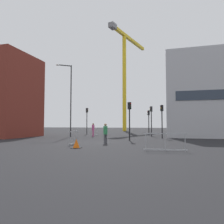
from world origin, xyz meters
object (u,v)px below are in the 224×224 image
(traffic_light_crosswalk, at_px, (151,116))
(traffic_light_verge, at_px, (162,116))
(construction_crane, at_px, (125,66))
(traffic_light_median, at_px, (149,118))
(traffic_light_near, at_px, (130,115))
(pedestrian_waiting, at_px, (105,132))
(pedestrian_walking, at_px, (93,129))
(traffic_light_far, at_px, (87,117))
(traffic_cone_striped, at_px, (76,144))
(streetlamp_tall, at_px, (69,95))

(traffic_light_crosswalk, bearing_deg, traffic_light_verge, -66.94)
(construction_crane, bearing_deg, traffic_light_median, -68.45)
(traffic_light_near, xyz_separation_m, traffic_light_crosswalk, (1.41, 8.07, 0.13))
(traffic_light_verge, xyz_separation_m, pedestrian_waiting, (-4.23, -8.27, -1.60))
(construction_crane, height_order, pedestrian_walking, construction_crane)
(construction_crane, bearing_deg, traffic_light_far, -96.18)
(pedestrian_waiting, bearing_deg, pedestrian_walking, 115.94)
(pedestrian_walking, bearing_deg, traffic_cone_striped, -74.42)
(traffic_light_verge, bearing_deg, traffic_light_crosswalk, 113.06)
(construction_crane, xyz_separation_m, streetlamp_tall, (-2.03, -25.21, -10.47))
(construction_crane, bearing_deg, traffic_light_crosswalk, -69.48)
(pedestrian_waiting, bearing_deg, streetlamp_tall, 132.76)
(traffic_light_near, distance_m, pedestrian_walking, 8.33)
(pedestrian_waiting, relative_size, traffic_cone_striped, 2.65)
(traffic_light_far, distance_m, pedestrian_waiting, 15.85)
(traffic_light_crosswalk, bearing_deg, traffic_light_near, -99.94)
(traffic_light_far, distance_m, pedestrian_walking, 5.57)
(streetlamp_tall, relative_size, traffic_cone_striped, 14.62)
(traffic_light_near, xyz_separation_m, traffic_light_median, (0.81, 10.71, -0.10))
(construction_crane, relative_size, traffic_cone_striped, 37.81)
(traffic_light_verge, distance_m, traffic_light_crosswalk, 3.85)
(construction_crane, distance_m, traffic_light_crosswalk, 26.22)
(traffic_light_near, relative_size, traffic_light_far, 0.91)
(traffic_light_near, height_order, traffic_light_median, traffic_light_near)
(pedestrian_walking, bearing_deg, traffic_light_verge, -7.47)
(traffic_light_near, xyz_separation_m, traffic_light_far, (-8.61, 10.22, 0.22))
(traffic_light_crosswalk, bearing_deg, pedestrian_waiting, -102.99)
(construction_crane, height_order, pedestrian_waiting, construction_crane)
(construction_crane, height_order, traffic_light_far, construction_crane)
(traffic_light_near, height_order, pedestrian_waiting, traffic_light_near)
(traffic_light_crosswalk, height_order, traffic_light_median, traffic_light_crosswalk)
(traffic_light_median, distance_m, pedestrian_waiting, 14.68)
(streetlamp_tall, xyz_separation_m, traffic_light_far, (-0.04, 6.10, -2.57))
(construction_crane, bearing_deg, traffic_light_near, -77.42)
(traffic_light_verge, relative_size, traffic_light_crosswalk, 0.96)
(traffic_light_verge, bearing_deg, construction_crane, 110.89)
(traffic_light_crosswalk, bearing_deg, construction_crane, 110.52)
(streetlamp_tall, xyz_separation_m, traffic_light_median, (9.39, 6.59, -2.88))
(construction_crane, relative_size, pedestrian_walking, 13.63)
(traffic_cone_striped, bearing_deg, traffic_light_median, 80.12)
(streetlamp_tall, bearing_deg, traffic_light_near, -25.65)
(traffic_light_crosswalk, xyz_separation_m, traffic_cone_striped, (-3.72, -15.26, -2.38))
(pedestrian_walking, xyz_separation_m, pedestrian_waiting, (4.58, -9.42, -0.05))
(traffic_light_far, bearing_deg, traffic_light_median, 2.98)
(streetlamp_tall, xyz_separation_m, pedestrian_walking, (2.68, 1.56, -4.31))
(traffic_light_far, relative_size, pedestrian_waiting, 2.47)
(traffic_light_near, bearing_deg, traffic_light_crosswalk, 80.06)
(traffic_light_near, bearing_deg, construction_crane, 102.58)
(construction_crane, bearing_deg, traffic_light_verge, -69.11)
(traffic_light_near, xyz_separation_m, traffic_cone_striped, (-2.30, -7.19, -2.25))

